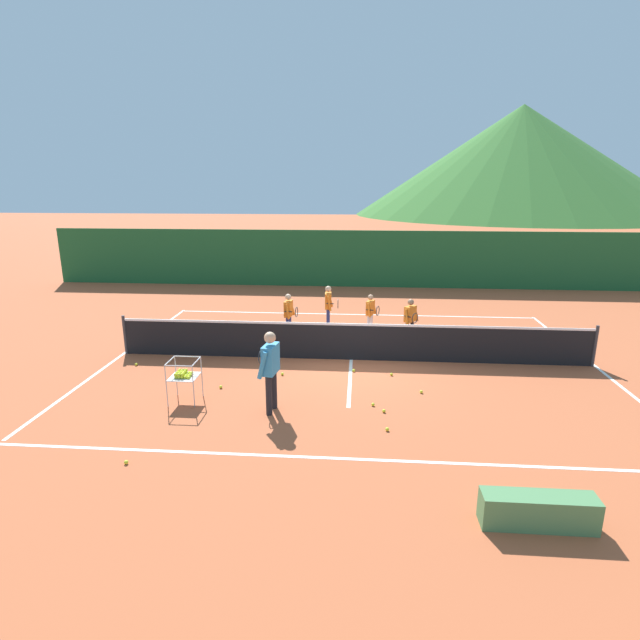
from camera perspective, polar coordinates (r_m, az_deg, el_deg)
ground_plane at (r=13.02m, az=3.56°, el=-4.52°), size 120.00×120.00×0.00m
line_baseline_near at (r=8.64m, az=2.92°, el=-15.46°), size 12.15×0.08×0.01m
line_baseline_far at (r=17.41m, az=3.86°, el=0.64°), size 12.15×0.08×0.01m
line_sideline_west at (r=14.44m, az=-21.37°, el=-3.55°), size 0.08×9.42×0.01m
line_sideline_east at (r=14.30m, az=28.80°, el=-4.62°), size 0.08×9.42×0.01m
line_service_center at (r=13.02m, az=3.56°, el=-4.51°), size 0.08×5.77×0.01m
tennis_net at (r=12.86m, az=3.60°, el=-2.42°), size 12.07×0.08×1.05m
instructor at (r=9.88m, az=-5.67°, el=-5.03°), size 0.44×0.80×1.66m
student_0 at (r=14.61m, az=-3.56°, el=0.96°), size 0.41×0.66×1.31m
student_1 at (r=15.41m, az=0.99°, el=1.88°), size 0.43×0.64×1.37m
student_2 at (r=15.04m, az=5.78°, el=1.09°), size 0.41×0.67×1.21m
student_3 at (r=14.31m, az=10.22°, el=0.35°), size 0.46×0.69×1.28m
ball_cart at (r=10.79m, az=-15.27°, el=-6.00°), size 0.58×0.58×0.90m
tennis_ball_0 at (r=9.53m, az=7.64°, el=-12.20°), size 0.07×0.07×0.07m
tennis_ball_1 at (r=11.22m, az=11.44°, el=-7.99°), size 0.07×0.07×0.07m
tennis_ball_2 at (r=12.18m, az=-6.73°, el=-5.87°), size 0.07×0.07×0.07m
tennis_ball_3 at (r=10.47m, az=6.04°, el=-9.52°), size 0.07×0.07×0.07m
tennis_ball_4 at (r=13.39m, az=-20.15°, el=-4.75°), size 0.07×0.07×0.07m
tennis_ball_5 at (r=12.06m, az=8.12°, el=-6.13°), size 0.07×0.07×0.07m
tennis_ball_6 at (r=10.22m, az=7.27°, el=-10.20°), size 0.07×0.07×0.07m
tennis_ball_7 at (r=11.46m, az=-11.20°, el=-7.46°), size 0.07×0.07×0.07m
tennis_ball_8 at (r=9.04m, az=-21.16°, el=-14.84°), size 0.07×0.07×0.07m
tennis_ball_10 at (r=12.00m, az=-4.30°, el=-6.13°), size 0.07×0.07×0.07m
tennis_ball_11 at (r=12.21m, az=3.85°, el=-5.74°), size 0.07×0.07×0.07m
windscreen_fence at (r=21.90m, az=4.10°, el=6.94°), size 26.73×0.08×2.44m
courtside_bench at (r=7.67m, az=23.54°, el=-19.25°), size 1.50×0.36×0.46m
hill_0 at (r=76.31m, az=21.65°, el=16.45°), size 43.84×43.84×14.38m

